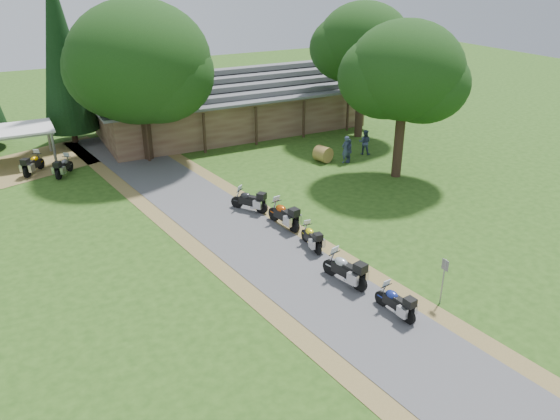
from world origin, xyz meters
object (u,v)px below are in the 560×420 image
motorcycle_row_d (284,213)px  hay_bale (323,154)px  lodge (232,99)px  motorcycle_row_e (249,199)px  motorcycle_row_c (311,236)px  motorcycle_carport_a (33,163)px  motorcycle_row_b (345,268)px  carport (12,146)px  motorcycle_carport_b (64,166)px  motorcycle_row_a (395,301)px

motorcycle_row_d → hay_bale: (6.98, 7.51, -0.19)m
lodge → motorcycle_row_e: (-5.36, -14.93, -1.78)m
motorcycle_row_c → motorcycle_carport_a: bearing=37.7°
motorcycle_row_e → motorcycle_row_b: bearing=148.3°
carport → motorcycle_carport_b: bearing=-56.1°
carport → motorcycle_carport_a: size_ratio=2.66×
carport → motorcycle_row_b: bearing=-63.4°
motorcycle_row_c → motorcycle_carport_b: (-8.94, 15.49, 0.04)m
motorcycle_row_c → hay_bale: motorcycle_row_c is taller
motorcycle_carport_a → hay_bale: bearing=-75.6°
motorcycle_row_a → motorcycle_carport_b: (-9.06, 21.57, 0.03)m
motorcycle_row_c → motorcycle_row_e: size_ratio=0.90×
motorcycle_row_c → motorcycle_row_d: motorcycle_row_d is taller
hay_bale → carport: bearing=153.3°
motorcycle_row_a → motorcycle_carport_b: size_ratio=0.96×
carport → hay_bale: carport is taller
motorcycle_carport_b → motorcycle_row_e: bearing=-107.6°
motorcycle_row_e → hay_bale: (7.74, 4.97, -0.14)m
lodge → carport: lodge is taller
lodge → motorcycle_row_a: (-4.40, -26.17, -1.83)m
lodge → motorcycle_row_a: bearing=-99.6°
motorcycle_carport_b → motorcycle_carport_a: bearing=87.0°
motorcycle_carport_a → motorcycle_row_a: bearing=-119.7°
motorcycle_row_b → motorcycle_row_e: (-0.51, 8.48, -0.05)m
motorcycle_row_a → hay_bale: (6.78, 16.22, -0.09)m
motorcycle_row_b → motorcycle_row_c: size_ratio=1.19×
lodge → motorcycle_carport_b: (-13.47, -4.61, -1.81)m
motorcycle_row_d → motorcycle_row_e: size_ratio=1.07×
motorcycle_row_c → motorcycle_row_e: 5.24m
motorcycle_row_a → motorcycle_row_d: (-0.20, 8.70, 0.10)m
motorcycle_row_b → motorcycle_row_c: (0.34, 3.31, -0.12)m
motorcycle_row_e → motorcycle_row_d: bearing=161.6°
motorcycle_carport_b → hay_bale: motorcycle_carport_b is taller
lodge → motorcycle_carport_a: lodge is taller
motorcycle_carport_a → motorcycle_row_b: bearing=-117.8°
carport → hay_bale: size_ratio=5.08×
motorcycle_row_a → motorcycle_row_b: motorcycle_row_b is taller
lodge → motorcycle_row_a: 26.61m
motorcycle_row_d → motorcycle_row_e: (-0.76, 2.54, -0.05)m
carport → motorcycle_row_c: carport is taller
motorcycle_row_d → motorcycle_carport_b: size_ratio=1.12×
motorcycle_carport_a → motorcycle_row_c: bearing=-112.6°
motorcycle_row_c → motorcycle_carport_a: 19.83m
motorcycle_row_c → motorcycle_row_e: bearing=14.6°
hay_bale → motorcycle_row_c: bearing=-124.2°
motorcycle_row_c → carport: bearing=36.1°
motorcycle_row_c → hay_bale: size_ratio=1.66×
lodge → motorcycle_carport_a: (-15.13, -3.34, -1.76)m
motorcycle_row_a → motorcycle_carport_a: motorcycle_carport_a is taller
lodge → motorcycle_carport_b: bearing=-161.1°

